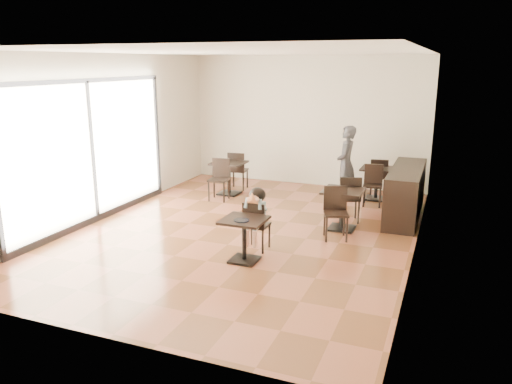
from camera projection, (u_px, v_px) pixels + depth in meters
The scene contains 23 objects.
floor at pixel (245, 231), 9.24m from camera, with size 6.00×8.00×0.01m, color brown.
ceiling at pixel (244, 52), 8.43m from camera, with size 6.00×8.00×0.01m, color white.
wall_back at pixel (307, 121), 12.44m from camera, with size 6.00×0.01×3.20m, color beige.
wall_front at pixel (97, 203), 5.24m from camera, with size 6.00×0.01×3.20m, color beige.
wall_left at pixel (106, 136), 9.90m from camera, with size 0.01×8.00×3.20m, color beige.
wall_right at pixel (422, 157), 7.77m from camera, with size 0.01×8.00×3.20m, color beige.
storefront_window at pixel (91, 150), 9.49m from camera, with size 0.04×4.50×2.60m, color white.
child_table at pixel (244, 240), 7.76m from camera, with size 0.66×0.66×0.69m, color black, non-canonical shape.
child_chair at pixel (257, 225), 8.23m from camera, with size 0.38×0.38×0.84m, color black, non-canonical shape.
child at pixel (257, 219), 8.21m from camera, with size 0.38×0.53×1.05m, color gray, non-canonical shape.
plate at pixel (242, 220), 7.58m from camera, with size 0.23×0.23×0.01m, color black.
pizza_slice at pixel (253, 199), 7.94m from camera, with size 0.24×0.19×0.06m, color #E6C26E, non-canonical shape.
adult_patron at pixel (346, 163), 11.12m from camera, with size 0.61×0.40×1.68m, color #3C3C41.
cafe_table_mid at pixel (342, 210), 9.23m from camera, with size 0.72×0.72×0.76m, color black, non-canonical shape.
cafe_table_left at pixel (229, 178), 11.71m from camera, with size 0.73×0.73×0.77m, color black, non-canonical shape.
cafe_table_back at pixel (376, 184), 11.28m from camera, with size 0.69×0.69×0.73m, color black, non-canonical shape.
chair_mid_a at pixel (349, 198), 9.70m from camera, with size 0.41×0.41×0.92m, color black, non-canonical shape.
chair_mid_b at pixel (336, 214), 8.71m from camera, with size 0.41×0.41×0.92m, color black, non-canonical shape.
chair_left_a at pixel (238, 170), 12.18m from camera, with size 0.42×0.42×0.93m, color black, non-canonical shape.
chair_left_b at pixel (219, 180), 11.19m from camera, with size 0.42×0.42×0.93m, color black, non-canonical shape.
chair_back_a at pixel (379, 177), 11.60m from camera, with size 0.40×0.40×0.88m, color black, non-canonical shape.
chair_back_b at pixel (373, 186), 10.76m from camera, with size 0.40×0.40×0.88m, color black, non-canonical shape.
service_counter at pixel (406, 193), 9.97m from camera, with size 0.60×2.40×1.00m, color black.
Camera 1 is at (3.41, -8.07, 3.04)m, focal length 35.00 mm.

